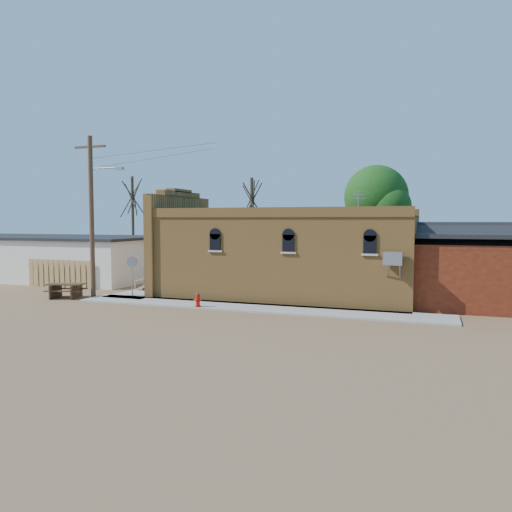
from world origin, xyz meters
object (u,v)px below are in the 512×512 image
(brick_bar, at_px, (282,255))
(utility_pole, at_px, (92,213))
(fire_hydrant, at_px, (198,300))
(picnic_table, at_px, (66,288))
(stop_sign, at_px, (132,266))
(trash_barrel, at_px, (149,285))

(brick_bar, height_order, utility_pole, utility_pole)
(brick_bar, height_order, fire_hydrant, brick_bar)
(picnic_table, bearing_deg, stop_sign, 4.06)
(fire_hydrant, bearing_deg, utility_pole, -173.16)
(brick_bar, bearing_deg, stop_sign, -154.27)
(picnic_table, bearing_deg, trash_barrel, 29.06)
(picnic_table, bearing_deg, fire_hydrant, -19.86)
(utility_pole, xyz_separation_m, trash_barrel, (1.92, 2.63, -4.29))
(stop_sign, distance_m, picnic_table, 3.93)
(utility_pole, bearing_deg, brick_bar, 23.69)
(fire_hydrant, bearing_deg, stop_sign, 176.48)
(utility_pole, xyz_separation_m, picnic_table, (-1.36, -0.70, -4.24))
(utility_pole, distance_m, stop_sign, 3.69)
(utility_pole, bearing_deg, picnic_table, -152.69)
(trash_barrel, distance_m, picnic_table, 4.67)
(picnic_table, bearing_deg, brick_bar, 7.70)
(fire_hydrant, bearing_deg, picnic_table, -166.93)
(trash_barrel, xyz_separation_m, picnic_table, (-3.28, -3.33, 0.05))
(brick_bar, distance_m, trash_barrel, 8.25)
(brick_bar, bearing_deg, fire_hydrant, -116.28)
(brick_bar, distance_m, picnic_table, 12.34)
(brick_bar, height_order, trash_barrel, brick_bar)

